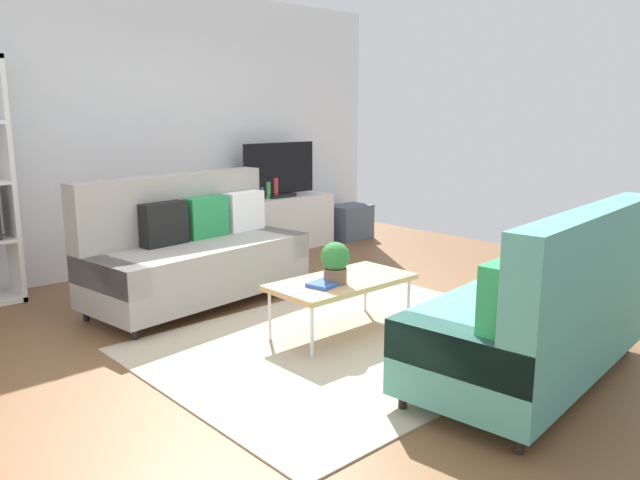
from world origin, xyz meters
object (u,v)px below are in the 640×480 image
at_px(tv_console, 279,223).
at_px(tv, 279,171).
at_px(bottle_2, 275,188).
at_px(coffee_table, 342,283).
at_px(couch_green, 541,313).
at_px(table_book_0, 325,284).
at_px(storage_trunk, 350,222).
at_px(vase_1, 246,193).
at_px(bottle_0, 262,193).
at_px(potted_plant, 336,261).
at_px(vase_0, 236,194).
at_px(couch_beige, 194,252).
at_px(bottle_1, 268,190).

height_order(tv_console, tv, tv).
bearing_deg(bottle_2, coffee_table, -118.68).
distance_m(couch_green, table_book_0, 1.47).
relative_size(coffee_table, storage_trunk, 2.12).
distance_m(coffee_table, storage_trunk, 3.58).
distance_m(vase_1, bottle_0, 0.18).
distance_m(potted_plant, vase_0, 2.86).
height_order(potted_plant, bottle_0, bottle_0).
height_order(couch_green, coffee_table, couch_green).
relative_size(coffee_table, vase_1, 6.99).
relative_size(vase_0, bottle_2, 0.67).
bearing_deg(couch_beige, storage_trunk, -167.37).
height_order(storage_trunk, bottle_1, bottle_1).
bearing_deg(vase_0, storage_trunk, -5.10).
height_order(storage_trunk, vase_1, vase_1).
relative_size(tv, bottle_2, 4.24).
height_order(potted_plant, table_book_0, potted_plant).
height_order(couch_green, tv_console, couch_green).
bearing_deg(couch_beige, vase_1, -146.89).
bearing_deg(table_book_0, couch_green, -70.26).
distance_m(tv_console, tv, 0.63).
distance_m(couch_green, tv_console, 4.18).
bearing_deg(potted_plant, bottle_1, 61.82).
height_order(coffee_table, bottle_0, bottle_0).
relative_size(vase_1, bottle_2, 0.67).
distance_m(couch_beige, coffee_table, 1.48).
xyz_separation_m(tv, bottle_0, (-0.28, -0.02, -0.24)).
height_order(storage_trunk, potted_plant, potted_plant).
relative_size(potted_plant, vase_1, 1.93).
height_order(couch_green, vase_0, couch_green).
height_order(couch_beige, vase_1, couch_beige).
relative_size(tv_console, storage_trunk, 2.69).
bearing_deg(potted_plant, couch_green, -74.08).
relative_size(couch_green, coffee_table, 1.80).
distance_m(coffee_table, bottle_2, 2.93).
height_order(couch_beige, storage_trunk, couch_beige).
relative_size(table_book_0, bottle_0, 1.70).
bearing_deg(potted_plant, table_book_0, 178.84).
distance_m(storage_trunk, bottle_2, 1.30).
relative_size(couch_beige, vase_1, 12.64).
bearing_deg(potted_plant, bottle_2, 59.96).
xyz_separation_m(couch_green, bottle_1, (0.99, 3.97, 0.29)).
xyz_separation_m(tv_console, table_book_0, (-1.68, -2.63, 0.11)).
bearing_deg(potted_plant, tv_console, 59.08).
xyz_separation_m(coffee_table, vase_1, (1.04, 2.64, 0.33)).
xyz_separation_m(couch_green, potted_plant, (-0.39, 1.38, 0.14)).
distance_m(couch_beige, potted_plant, 1.50).
bearing_deg(coffee_table, storage_trunk, 44.04).
bearing_deg(tv_console, potted_plant, -120.92).
bearing_deg(table_book_0, vase_1, 65.05).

